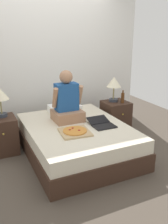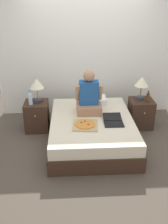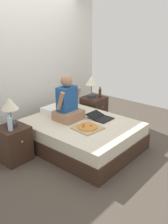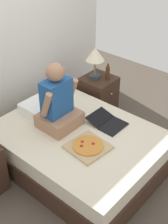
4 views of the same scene
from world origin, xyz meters
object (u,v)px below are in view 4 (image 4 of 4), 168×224
bed (78,148)px  person_seated (58,104)px  lamp_on_right_nightstand (95,56)px  beer_bottle (108,72)px  laptop (109,123)px  pizza_box (88,147)px  nightstand_right (98,95)px

bed → person_seated: person_seated is taller
lamp_on_right_nightstand → beer_bottle: bearing=-56.3°
bed → beer_bottle: size_ratio=8.19×
bed → laptop: (0.34, -0.17, 0.25)m
bed → beer_bottle: bearing=21.0°
beer_bottle → person_seated: person_seated is taller
bed → pizza_box: pizza_box is taller
bed → person_seated: (-0.04, 0.27, 0.52)m
lamp_on_right_nightstand → laptop: size_ratio=1.08×
lamp_on_right_nightstand → person_seated: bearing=-163.9°
beer_bottle → laptop: bearing=-141.6°
beer_bottle → laptop: beer_bottle is taller
beer_bottle → laptop: (-0.74, -0.59, -0.18)m
bed → beer_bottle: (1.08, 0.42, 0.43)m
lamp_on_right_nightstand → pizza_box: size_ratio=1.03×
nightstand_right → bed: bearing=-153.1°
bed → nightstand_right: bearing=26.9°
nightstand_right → laptop: 0.98m
nightstand_right → pizza_box: nightstand_right is taller
lamp_on_right_nightstand → beer_bottle: 0.29m
lamp_on_right_nightstand → person_seated: 1.07m
lamp_on_right_nightstand → laptop: (-0.64, -0.74, -0.41)m
lamp_on_right_nightstand → beer_bottle: size_ratio=1.96×
beer_bottle → pizza_box: 1.40m
pizza_box → person_seated: bearing=79.7°
bed → person_seated: size_ratio=2.42×
laptop → lamp_on_right_nightstand: bearing=49.0°
person_seated → nightstand_right: bearing=13.1°
nightstand_right → person_seated: size_ratio=0.72×
person_seated → laptop: person_seated is taller
nightstand_right → laptop: (-0.67, -0.69, 0.20)m
nightstand_right → beer_bottle: (0.07, -0.10, 0.38)m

